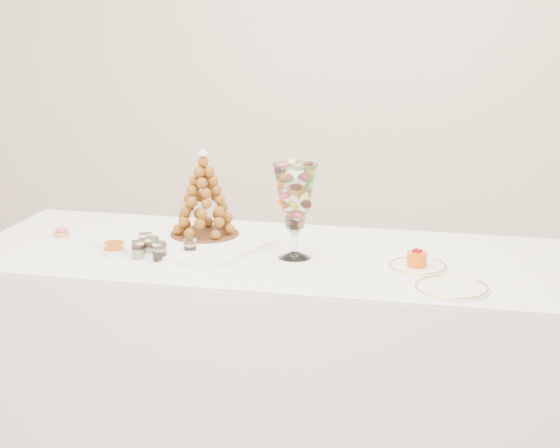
# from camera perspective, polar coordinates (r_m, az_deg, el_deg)

# --- Properties ---
(buffet_table) EXTENTS (2.25, 0.95, 0.85)m
(buffet_table) POSITION_cam_1_polar(r_m,az_deg,el_deg) (3.67, -1.07, -8.09)
(buffet_table) COLOR white
(buffet_table) RESTS_ON ground
(lace_tray) EXTENTS (0.70, 0.61, 0.02)m
(lace_tray) POSITION_cam_1_polar(r_m,az_deg,el_deg) (3.64, -5.82, -1.14)
(lace_tray) COLOR white
(lace_tray) RESTS_ON buffet_table
(macaron_vase) EXTENTS (0.16, 0.16, 0.35)m
(macaron_vase) POSITION_cam_1_polar(r_m,az_deg,el_deg) (3.41, 0.92, 1.64)
(macaron_vase) COLOR white
(macaron_vase) RESTS_ON buffet_table
(cake_plate) EXTENTS (0.21, 0.21, 0.01)m
(cake_plate) POSITION_cam_1_polar(r_m,az_deg,el_deg) (3.37, 8.38, -2.59)
(cake_plate) COLOR white
(cake_plate) RESTS_ON buffet_table
(spare_plate) EXTENTS (0.25, 0.25, 0.01)m
(spare_plate) POSITION_cam_1_polar(r_m,az_deg,el_deg) (3.16, 10.41, -3.88)
(spare_plate) COLOR white
(spare_plate) RESTS_ON buffet_table
(pink_tart) EXTENTS (0.06, 0.06, 0.04)m
(pink_tart) POSITION_cam_1_polar(r_m,az_deg,el_deg) (3.84, -13.17, -0.48)
(pink_tart) COLOR tan
(pink_tart) RESTS_ON buffet_table
(verrine_a) EXTENTS (0.06, 0.06, 0.07)m
(verrine_a) POSITION_cam_1_polar(r_m,az_deg,el_deg) (3.56, -8.18, -1.12)
(verrine_a) COLOR white
(verrine_a) RESTS_ON buffet_table
(verrine_b) EXTENTS (0.07, 0.07, 0.08)m
(verrine_b) POSITION_cam_1_polar(r_m,az_deg,el_deg) (3.49, -7.81, -1.41)
(verrine_b) COLOR white
(verrine_b) RESTS_ON buffet_table
(verrine_c) EXTENTS (0.06, 0.06, 0.06)m
(verrine_c) POSITION_cam_1_polar(r_m,az_deg,el_deg) (3.51, -5.51, -1.37)
(verrine_c) COLOR white
(verrine_c) RESTS_ON buffet_table
(verrine_d) EXTENTS (0.05, 0.05, 0.06)m
(verrine_d) POSITION_cam_1_polar(r_m,az_deg,el_deg) (3.49, -8.64, -1.55)
(verrine_d) COLOR white
(verrine_d) RESTS_ON buffet_table
(verrine_e) EXTENTS (0.07, 0.07, 0.07)m
(verrine_e) POSITION_cam_1_polar(r_m,az_deg,el_deg) (3.44, -7.35, -1.66)
(verrine_e) COLOR white
(verrine_e) RESTS_ON buffet_table
(ramekin_back) EXTENTS (0.08, 0.08, 0.03)m
(ramekin_back) POSITION_cam_1_polar(r_m,az_deg,el_deg) (3.61, -10.06, -1.37)
(ramekin_back) COLOR white
(ramekin_back) RESTS_ON buffet_table
(ramekin_front) EXTENTS (0.08, 0.08, 0.03)m
(ramekin_front) POSITION_cam_1_polar(r_m,az_deg,el_deg) (3.54, -10.07, -1.71)
(ramekin_front) COLOR white
(ramekin_front) RESTS_ON buffet_table
(croquembouche) EXTENTS (0.27, 0.27, 0.34)m
(croquembouche) POSITION_cam_1_polar(r_m,az_deg,el_deg) (3.67, -4.66, 1.85)
(croquembouche) COLOR #5F2F18
(croquembouche) RESTS_ON lace_tray
(mousse_cake) EXTENTS (0.07, 0.07, 0.06)m
(mousse_cake) POSITION_cam_1_polar(r_m,az_deg,el_deg) (3.36, 8.34, -2.11)
(mousse_cake) COLOR orange
(mousse_cake) RESTS_ON cake_plate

